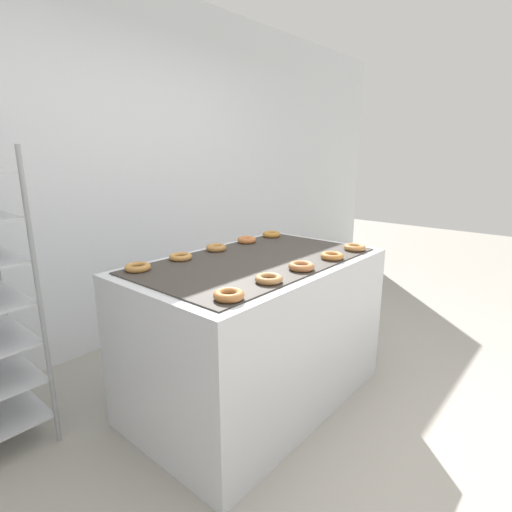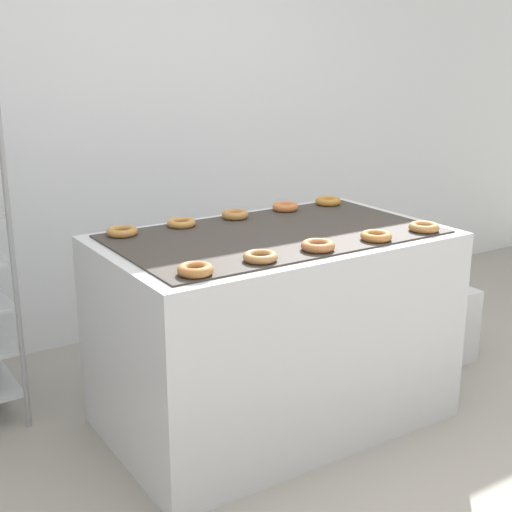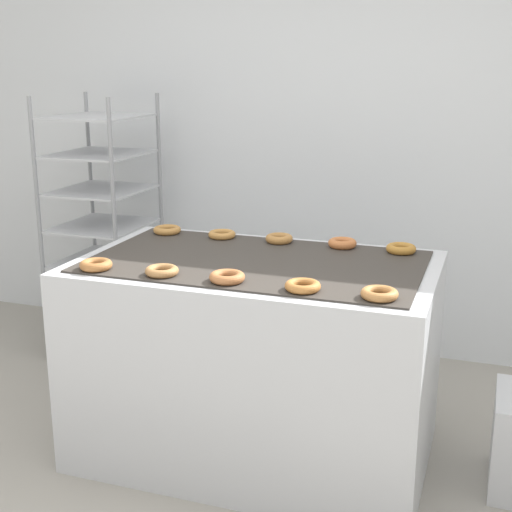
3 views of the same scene
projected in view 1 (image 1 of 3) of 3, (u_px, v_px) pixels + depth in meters
The scene contains 14 objects.
ground_plane at pixel (358, 447), 2.14m from camera, with size 14.00×14.00×0.00m, color #9E998E.
wall_back at pixel (120, 170), 3.13m from camera, with size 8.00×0.05×2.80m.
fryer_machine at pixel (256, 331), 2.48m from camera, with size 1.54×0.94×0.92m.
glaze_bin at pixel (336, 310), 3.47m from camera, with size 0.31×0.39×0.42m.
donut_near_leftmost at pixel (229, 295), 1.71m from camera, with size 0.14×0.14×0.04m, color #A86935.
donut_near_left at pixel (269, 279), 1.94m from camera, with size 0.14×0.14×0.03m, color #AB7743.
donut_near_center at pixel (301, 266), 2.15m from camera, with size 0.14×0.14×0.04m, color #AD693A.
donut_near_right at pixel (332, 256), 2.37m from camera, with size 0.14×0.14×0.03m, color #B47134.
donut_near_rightmost at pixel (355, 247), 2.58m from camera, with size 0.14×0.14×0.04m, color #B1763E.
donut_far_leftmost at pixel (138, 267), 2.13m from camera, with size 0.14×0.14×0.03m, color #B27A3B.
donut_far_left at pixel (181, 257), 2.35m from camera, with size 0.13×0.13×0.03m, color #B87E3D.
donut_far_center at pixel (217, 248), 2.57m from camera, with size 0.13×0.13×0.04m, color #AC743A.
donut_far_right at pixel (247, 240), 2.80m from camera, with size 0.13×0.13×0.04m, color #BE6B38.
donut_far_rightmost at pixel (271, 234), 2.99m from camera, with size 0.13×0.13×0.04m, color #B0762D.
Camera 1 is at (-1.73, -0.76, 1.53)m, focal length 28.00 mm.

